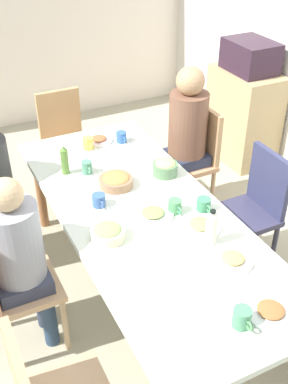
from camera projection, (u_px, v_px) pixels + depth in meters
The scene contains 28 objects.
ground_plane at pixel (144, 297), 3.30m from camera, with size 7.43×7.43×0.00m, color #A59F86.
wall_left at pixel (9, 5), 4.92m from camera, with size 0.12×4.22×2.60m, color silver.
dining_table at pixel (144, 221), 2.93m from camera, with size 2.39×0.95×0.73m.
chair_1 at pixel (194, 155), 3.92m from camera, with size 0.40×0.40×0.90m.
person_1 at pixel (187, 129), 3.75m from camera, with size 0.30×0.30×1.26m.
chair_3 at pixel (65, 137), 4.18m from camera, with size 0.40×0.40×0.90m.
chair_4 at pixel (254, 205), 3.32m from camera, with size 0.40×0.40×0.90m.
chair_5 at pixel (8, 283), 2.70m from camera, with size 0.40×0.40×0.90m.
person_5 at pixel (19, 252), 2.62m from camera, with size 0.30×0.30×1.18m.
plate_0 at pixel (99, 140), 3.64m from camera, with size 0.21×0.21×0.04m.
plate_1 at pixel (270, 311), 2.22m from camera, with size 0.24×0.24×0.04m.
plate_2 at pixel (153, 214), 2.85m from camera, with size 0.25×0.25×0.04m.
plate_3 at pixel (233, 260), 2.52m from camera, with size 0.22×0.22×0.04m.
plate_4 at pixel (201, 225), 2.76m from camera, with size 0.24×0.24×0.04m.
bowl_0 at pixel (108, 233), 2.67m from camera, with size 0.19×0.19×0.08m.
bowl_1 at pixel (116, 181), 3.12m from camera, with size 0.22×0.22×0.08m.
bowl_2 at pixel (165, 168), 3.23m from camera, with size 0.17×0.17×0.10m.
cup_0 at pixel (88, 143), 3.53m from camera, with size 0.11×0.08×0.09m.
cup_1 at pixel (242, 318), 2.15m from camera, with size 0.12×0.09×0.10m.
cup_2 at pixel (99, 200), 2.93m from camera, with size 0.12×0.08×0.08m.
cup_3 at pixel (87, 167), 3.24m from camera, with size 0.11×0.07×0.09m.
cup_4 at pixel (204, 204), 2.89m from camera, with size 0.12×0.09×0.08m.
cup_5 at pixel (175, 206), 2.87m from camera, with size 0.12×0.08×0.08m.
cup_6 at pixel (122, 137), 3.62m from camera, with size 0.11×0.08×0.08m.
bottle_0 at pixel (211, 228), 2.60m from camera, with size 0.06×0.06×0.22m.
bottle_1 at pixel (65, 160), 3.21m from camera, with size 0.05×0.05×0.22m.
side_cabinet at pixel (243, 115), 4.69m from camera, with size 0.70×0.44×0.90m, color tan.
microwave at pixel (250, 56), 4.36m from camera, with size 0.48×0.36×0.28m, color #2F1D2D.
Camera 1 is at (2.09, -1.03, 2.44)m, focal length 44.65 mm.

